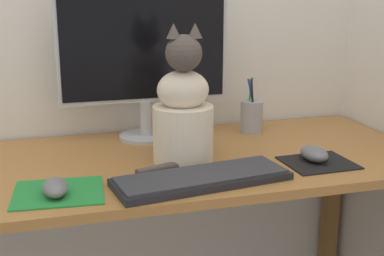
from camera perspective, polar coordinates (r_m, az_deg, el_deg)
desk at (r=1.55m, az=-2.23°, el=-6.73°), size 1.47×0.64×0.75m
monitor at (r=1.67m, az=-5.13°, el=7.86°), size 0.53×0.17×0.47m
keyboard at (r=1.33m, az=1.06°, el=-5.38°), size 0.46×0.21×0.02m
mousepad_left at (r=1.31m, az=-14.05°, el=-6.68°), size 0.22×0.20×0.00m
mousepad_right at (r=1.51m, az=13.31°, el=-3.62°), size 0.19×0.17×0.00m
computer_mouse_left at (r=1.28m, az=-14.38°, el=-6.15°), size 0.06×0.10×0.04m
computer_mouse_right at (r=1.52m, az=12.90°, el=-2.68°), size 0.07×0.10×0.04m
cat at (r=1.45m, az=-0.96°, el=1.73°), size 0.24×0.20×0.38m
pen_cup at (r=1.78m, az=6.37°, el=1.28°), size 0.07×0.07×0.18m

